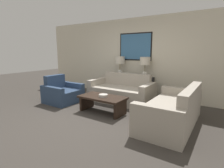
% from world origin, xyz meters
% --- Properties ---
extents(ground_plane, '(20.00, 20.00, 0.00)m').
position_xyz_m(ground_plane, '(0.00, 0.00, 0.00)').
color(ground_plane, '#3D3833').
extents(back_wall, '(8.01, 0.12, 2.65)m').
position_xyz_m(back_wall, '(0.00, 2.51, 1.33)').
color(back_wall, beige).
rests_on(back_wall, ground_plane).
extents(console_table, '(1.47, 0.39, 0.72)m').
position_xyz_m(console_table, '(0.00, 2.23, 0.36)').
color(console_table, black).
rests_on(console_table, ground_plane).
extents(table_lamp_left, '(0.33, 0.33, 0.65)m').
position_xyz_m(table_lamp_left, '(-0.47, 2.23, 1.18)').
color(table_lamp_left, silver).
rests_on(table_lamp_left, console_table).
extents(table_lamp_right, '(0.33, 0.33, 0.65)m').
position_xyz_m(table_lamp_right, '(0.47, 2.23, 1.18)').
color(table_lamp_right, silver).
rests_on(table_lamp_right, console_table).
extents(couch_by_back_wall, '(1.97, 0.94, 0.86)m').
position_xyz_m(couch_by_back_wall, '(0.00, 1.56, 0.30)').
color(couch_by_back_wall, '#ADA393').
rests_on(couch_by_back_wall, ground_plane).
extents(couch_by_side, '(0.94, 1.97, 0.86)m').
position_xyz_m(couch_by_side, '(1.80, 0.63, 0.30)').
color(couch_by_side, '#ADA393').
rests_on(couch_by_side, ground_plane).
extents(coffee_table, '(1.20, 0.63, 0.42)m').
position_xyz_m(coffee_table, '(0.08, 0.45, 0.31)').
color(coffee_table, black).
rests_on(coffee_table, ground_plane).
extents(decorative_bowl, '(0.23, 0.23, 0.06)m').
position_xyz_m(decorative_bowl, '(0.12, 0.44, 0.45)').
color(decorative_bowl, beige).
rests_on(decorative_bowl, coffee_table).
extents(armchair_near_back_wall, '(0.91, 0.96, 0.82)m').
position_xyz_m(armchair_near_back_wall, '(-1.51, 0.52, 0.27)').
color(armchair_near_back_wall, navy).
rests_on(armchair_near_back_wall, ground_plane).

